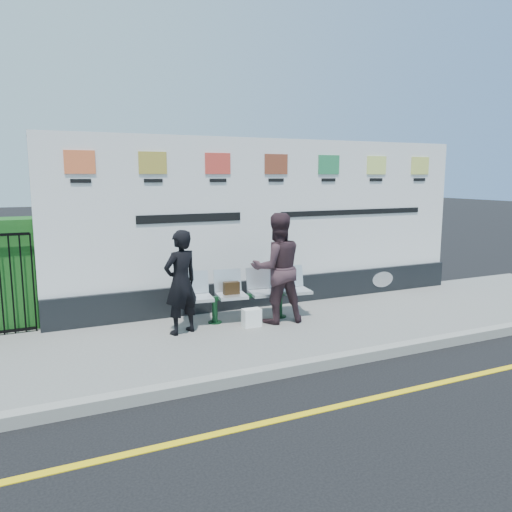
{
  "coord_description": "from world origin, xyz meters",
  "views": [
    {
      "loc": [
        -3.57,
        -4.22,
        2.47
      ],
      "look_at": [
        -0.42,
        2.63,
        1.25
      ],
      "focal_mm": 35.0,
      "sensor_mm": 36.0,
      "label": 1
    }
  ],
  "objects_px": {
    "bench": "(248,306)",
    "woman_right": "(277,268)",
    "billboard": "(274,234)",
    "woman_left": "(181,282)"
  },
  "relations": [
    {
      "from": "bench",
      "to": "woman_right",
      "type": "distance_m",
      "value": 0.82
    },
    {
      "from": "bench",
      "to": "woman_right",
      "type": "height_order",
      "value": "woman_right"
    },
    {
      "from": "billboard",
      "to": "bench",
      "type": "height_order",
      "value": "billboard"
    },
    {
      "from": "bench",
      "to": "woman_left",
      "type": "bearing_deg",
      "value": -162.33
    },
    {
      "from": "billboard",
      "to": "woman_right",
      "type": "bearing_deg",
      "value": -113.97
    },
    {
      "from": "billboard",
      "to": "woman_right",
      "type": "height_order",
      "value": "billboard"
    },
    {
      "from": "billboard",
      "to": "woman_left",
      "type": "bearing_deg",
      "value": -153.47
    },
    {
      "from": "woman_left",
      "to": "bench",
      "type": "bearing_deg",
      "value": 170.11
    },
    {
      "from": "billboard",
      "to": "woman_left",
      "type": "height_order",
      "value": "billboard"
    },
    {
      "from": "bench",
      "to": "woman_left",
      "type": "relative_size",
      "value": 1.36
    }
  ]
}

